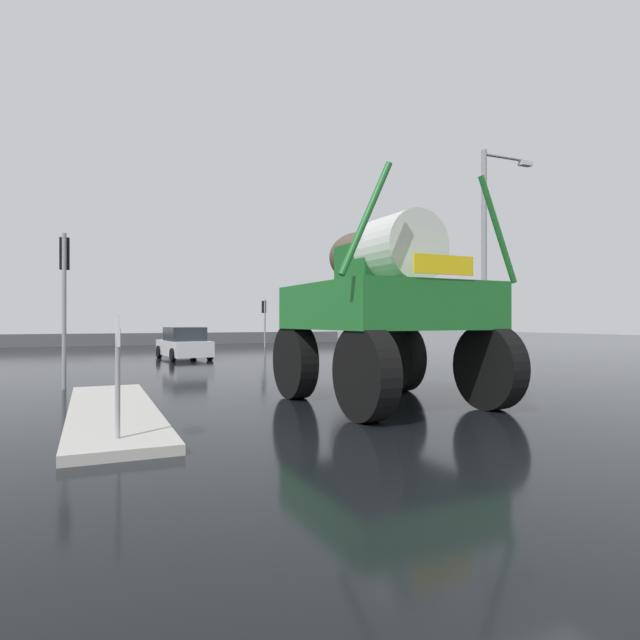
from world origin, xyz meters
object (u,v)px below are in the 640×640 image
streetlight_near_right (488,248)px  bare_tree_right (359,258)px  lane_arrow_sign (118,353)px  traffic_signal_near_right (390,295)px  traffic_signal_far_left (264,312)px  traffic_signal_near_left (64,276)px  sedan_ahead (184,344)px  oversize_sprayer (387,309)px

streetlight_near_right → bare_tree_right: 15.07m
lane_arrow_sign → traffic_signal_near_right: size_ratio=0.47×
traffic_signal_near_right → streetlight_near_right: 3.83m
traffic_signal_near_right → bare_tree_right: bearing=66.3°
traffic_signal_near_right → traffic_signal_far_left: (1.64, 19.40, -0.29)m
traffic_signal_far_left → streetlight_near_right: bearing=-85.6°
traffic_signal_near_left → sedan_ahead: bearing=64.6°
lane_arrow_sign → streetlight_near_right: size_ratio=0.23×
oversize_sprayer → lane_arrow_sign: bearing=107.0°
traffic_signal_near_right → traffic_signal_far_left: 19.47m
traffic_signal_far_left → traffic_signal_near_left: bearing=-121.1°
sedan_ahead → oversize_sprayer: bearing=-179.2°
oversize_sprayer → bare_tree_right: size_ratio=0.69×
traffic_signal_far_left → streetlight_near_right: (1.58, -20.63, 1.94)m
oversize_sprayer → traffic_signal_near_right: bearing=-34.2°
oversize_sprayer → sedan_ahead: oversize_sprayer is taller
lane_arrow_sign → streetlight_near_right: (12.30, 6.38, 3.00)m
traffic_signal_near_right → streetlight_near_right: bearing=-20.9°
lane_arrow_sign → oversize_sprayer: bearing=19.4°
lane_arrow_sign → traffic_signal_far_left: bearing=68.4°
oversize_sprayer → sedan_ahead: size_ratio=1.19×
lane_arrow_sign → bare_tree_right: size_ratio=0.24×
oversize_sprayer → bare_tree_right: bare_tree_right is taller
bare_tree_right → lane_arrow_sign: bearing=-125.4°
bare_tree_right → sedan_ahead: bearing=-162.2°
traffic_signal_near_left → traffic_signal_near_right: size_ratio=1.12×
traffic_signal_near_left → bare_tree_right: bearing=40.2°
traffic_signal_near_left → streetlight_near_right: (13.29, -1.23, 1.33)m
lane_arrow_sign → bare_tree_right: bare_tree_right is taller
traffic_signal_near_right → traffic_signal_far_left: traffic_signal_near_right is taller
oversize_sprayer → bare_tree_right: 21.69m
lane_arrow_sign → sedan_ahead: size_ratio=0.41×
lane_arrow_sign → traffic_signal_near_right: traffic_signal_near_right is taller
sedan_ahead → traffic_signal_near_right: (5.34, -9.90, 1.99)m
bare_tree_right → streetlight_near_right: bearing=-100.4°
oversize_sprayer → traffic_signal_near_left: size_ratio=1.22×
lane_arrow_sign → oversize_sprayer: (5.57, 1.96, 0.72)m
sedan_ahead → traffic_signal_far_left: 11.91m
traffic_signal_far_left → streetlight_near_right: 20.78m
traffic_signal_near_right → traffic_signal_far_left: bearing=85.2°
bare_tree_right → traffic_signal_near_right: bearing=-113.7°
lane_arrow_sign → streetlight_near_right: bearing=27.4°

